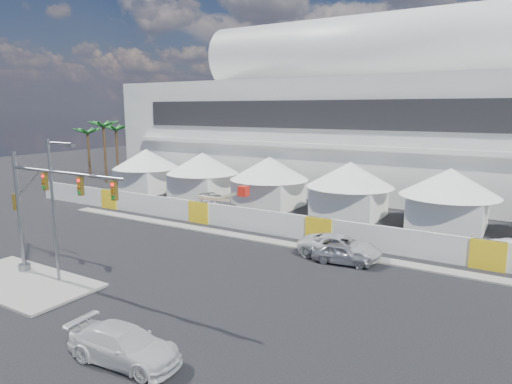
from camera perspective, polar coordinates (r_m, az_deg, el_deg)
The scene contains 13 objects.
ground at distance 28.77m, azimuth -15.78°, elevation -11.32°, with size 160.00×160.00×0.00m, color black.
median_island at distance 31.66m, azimuth -27.41°, elevation -9.95°, with size 10.00×5.00×0.15m, color gray.
stadium at distance 60.48m, azimuth 20.97°, elevation 8.76°, with size 80.00×24.80×21.98m.
tent_row at distance 46.78m, azimuth 6.46°, elevation 1.33°, with size 53.40×8.40×5.40m.
hoarding_fence at distance 36.53m, azimuth 7.90°, elevation -4.71°, with size 70.00×0.25×2.00m, color silver.
palm_cluster at distance 71.50m, azimuth -17.09°, elevation 7.07°, with size 10.60×10.60×8.55m.
sedan_silver at distance 31.94m, azimuth 10.73°, elevation -7.57°, with size 4.11×1.65×1.40m, color #B1B2B6.
pickup_curb at distance 33.06m, azimuth 10.43°, elevation -6.75°, with size 5.83×2.69×1.62m, color silver.
pickup_near at distance 20.77m, azimuth -16.13°, elevation -17.90°, with size 5.14×2.09×1.49m, color silver.
lot_car_c at distance 47.65m, azimuth -4.77°, elevation -1.40°, with size 5.19×2.11×1.50m, color #AEADB2.
traffic_mast at distance 30.76m, azimuth -25.57°, elevation -1.99°, with size 10.01×0.75×7.66m.
streetlight_median at distance 29.26m, azimuth -23.82°, elevation -1.10°, with size 2.37×0.24×8.57m.
boom_lift at distance 44.74m, azimuth -5.86°, elevation -2.00°, with size 6.63×1.70×3.35m.
Camera 1 is at (19.93, -17.92, 10.44)m, focal length 32.00 mm.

